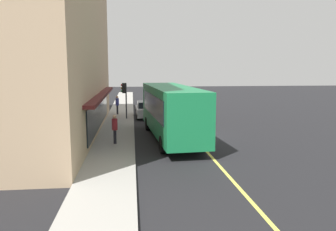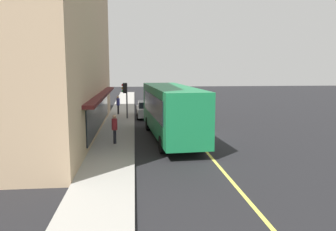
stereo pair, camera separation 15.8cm
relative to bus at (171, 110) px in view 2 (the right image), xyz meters
name	(u,v)px [view 2 (the right image)]	position (x,y,z in m)	size (l,w,h in m)	color
ground	(193,135)	(1.03, -1.65, -1.99)	(120.00, 120.00, 0.00)	black
sidewalk	(116,136)	(1.03, 3.67, -1.91)	(80.00, 2.53, 0.15)	#9E9B93
lane_centre_stripe	(193,135)	(1.03, -1.65, -1.98)	(36.00, 0.16, 0.01)	#D8D14C
storefront_building	(19,38)	(2.58, 10.16, 4.74)	(22.35, 11.07, 13.47)	tan
bus	(171,110)	(0.00, 0.00, 0.00)	(11.28, 3.29, 3.50)	#197F47
traffic_light	(125,92)	(8.50, 3.22, 0.55)	(0.30, 0.52, 3.20)	#2D2D33
car_silver	(147,109)	(10.06, 1.24, -1.24)	(4.35, 1.95, 1.52)	#B7BABF
pedestrian_near_storefront	(115,126)	(-1.61, 3.59, -0.77)	(0.34, 0.34, 1.77)	black
pedestrian_at_corner	(118,103)	(11.37, 3.99, -0.74)	(0.34, 0.34, 1.82)	black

